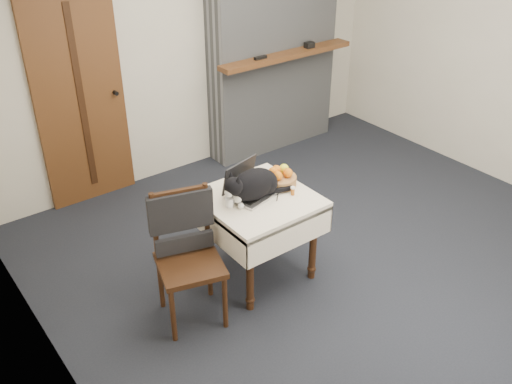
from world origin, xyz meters
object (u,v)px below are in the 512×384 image
Objects in this scene: pill_bottle at (293,191)px; fruit_basket at (280,178)px; laptop at (248,187)px; cream_jar at (229,202)px; door at (80,99)px; cat at (254,184)px; side_table at (258,210)px; chair at (185,238)px.

fruit_basket is at bearing 81.99° from pill_bottle.
cream_jar is at bearing -178.43° from laptop.
door reaches higher than fruit_basket.
laptop is 5.97× the size of pill_bottle.
side_table is at bearing -18.70° from cat.
chair is (-0.61, -0.10, -0.15)m from laptop.
cat is (0.00, -0.07, 0.05)m from laptop.
pill_bottle is at bearing -32.93° from cat.
fruit_basket is (0.25, 0.05, 0.17)m from side_table.
door is at bearing 110.58° from pill_bottle.
cat is at bearing -75.01° from door.
cat is at bearing 152.28° from pill_bottle.
door is 1.93m from cream_jar.
cat is at bearing -102.54° from laptop.
side_table is at bearing 18.34° from chair.
cat is (-0.03, 0.01, 0.23)m from side_table.
cat is 8.39× the size of pill_bottle.
laptop is at bearing -74.51° from door.
pill_bottle is 0.27× the size of fruit_basket.
laptop is 0.28m from fruit_basket.
pill_bottle is 0.18m from fruit_basket.
pill_bottle is at bearing 9.46° from chair.
door is 1.98m from cat.
side_table is at bearing -168.00° from fruit_basket.
chair is (-0.40, -0.04, -0.12)m from cream_jar.
laptop reaches higher than side_table.
door is at bearing 113.05° from fruit_basket.
door reaches higher than side_table.
side_table is 1.95× the size of laptop.
laptop reaches higher than cream_jar.
side_table is 0.31m from fruit_basket.
laptop is 0.22m from cream_jar.
fruit_basket is at bearing 21.13° from chair.
laptop is at bearing 86.38° from cat.
door reaches higher than pill_bottle.
fruit_basket is at bearing -66.95° from door.
cat is at bearing 166.51° from side_table.
door is 29.04× the size of cream_jar.
fruit_basket reaches higher than pill_bottle.
cream_jar is 0.49m from pill_bottle.
side_table is 0.28m from cream_jar.
door reaches higher than cat.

